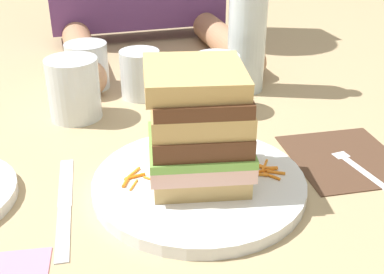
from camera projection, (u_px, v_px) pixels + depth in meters
The scene contains 26 objects.
ground_plane at pixel (185, 181), 0.60m from camera, with size 3.00×3.00×0.00m, color tan.
main_plate at pixel (199, 184), 0.58m from camera, with size 0.25×0.25×0.02m, color white.
sandwich at pixel (199, 127), 0.55m from camera, with size 0.13×0.13×0.14m.
carrot_shred_0 at pixel (132, 174), 0.59m from camera, with size 0.00×0.00×0.03m, color orange.
carrot_shred_1 at pixel (135, 176), 0.58m from camera, with size 0.00×0.00×0.03m, color orange.
carrot_shred_2 at pixel (134, 185), 0.56m from camera, with size 0.00×0.00×0.02m, color orange.
carrot_shred_3 at pixel (126, 182), 0.57m from camera, with size 0.00×0.00×0.02m, color orange.
carrot_shred_4 at pixel (153, 180), 0.57m from camera, with size 0.00×0.00×0.03m, color orange.
carrot_shred_5 at pixel (248, 176), 0.58m from camera, with size 0.00×0.00×0.02m, color orange.
carrot_shred_6 at pixel (276, 172), 0.59m from camera, with size 0.00×0.00×0.02m, color orange.
carrot_shred_7 at pixel (249, 168), 0.60m from camera, with size 0.00×0.00×0.03m, color orange.
carrot_shred_8 at pixel (264, 167), 0.60m from camera, with size 0.00×0.00×0.03m, color orange.
carrot_shred_9 at pixel (268, 170), 0.59m from camera, with size 0.00×0.00×0.03m, color orange.
carrot_shred_10 at pixel (272, 176), 0.58m from camera, with size 0.00×0.00×0.02m, color orange.
carrot_shred_11 at pixel (269, 168), 0.60m from camera, with size 0.00×0.00×0.02m, color orange.
carrot_shred_12 at pixel (265, 166), 0.60m from camera, with size 0.00×0.00×0.03m, color orange.
carrot_shred_13 at pixel (254, 174), 0.58m from camera, with size 0.00×0.00×0.03m, color orange.
carrot_shred_14 at pixel (256, 164), 0.60m from camera, with size 0.00×0.00×0.02m, color orange.
napkin_dark at pixel (345, 158), 0.65m from camera, with size 0.14×0.15×0.00m, color #4C3323.
fork at pixel (356, 164), 0.63m from camera, with size 0.03×0.17×0.00m.
knife at pixel (65, 206), 0.55m from camera, with size 0.03×0.20×0.00m.
juice_glass at pixel (216, 87), 0.77m from camera, with size 0.07×0.07×0.09m.
water_bottle at pixel (248, 15), 0.81m from camera, with size 0.06×0.06×0.29m.
empty_tumbler_0 at pixel (87, 66), 0.86m from camera, with size 0.07×0.07×0.08m, color silver.
empty_tumbler_1 at pixel (140, 74), 0.82m from camera, with size 0.07×0.07×0.08m, color silver.
empty_tumbler_2 at pixel (74, 89), 0.74m from camera, with size 0.08×0.08×0.09m, color silver.
Camera 1 is at (-0.13, -0.49, 0.33)m, focal length 45.80 mm.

